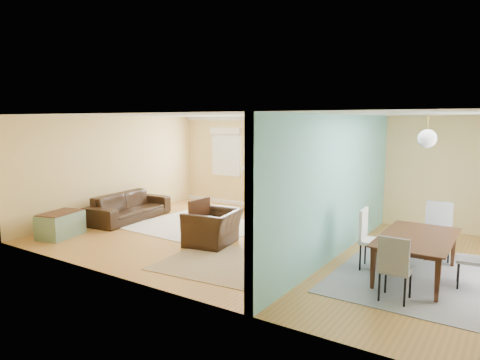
% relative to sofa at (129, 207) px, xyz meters
% --- Properties ---
extents(floor, '(9.00, 9.00, 0.00)m').
position_rel_sofa_xyz_m(floor, '(3.87, 0.12, -0.33)').
color(floor, '#A37132').
rests_on(floor, ground).
extents(wall_back, '(9.00, 0.02, 2.60)m').
position_rel_sofa_xyz_m(wall_back, '(3.87, 3.12, 0.97)').
color(wall_back, '#DBBC68').
rests_on(wall_back, ground).
extents(wall_front, '(9.00, 0.02, 2.60)m').
position_rel_sofa_xyz_m(wall_front, '(3.87, -2.88, 0.97)').
color(wall_front, '#DBBC68').
rests_on(wall_front, ground).
extents(wall_left, '(0.02, 6.00, 2.60)m').
position_rel_sofa_xyz_m(wall_left, '(-0.63, 0.12, 0.97)').
color(wall_left, '#DBBC68').
rests_on(wall_left, ground).
extents(ceiling, '(9.00, 6.00, 0.02)m').
position_rel_sofa_xyz_m(ceiling, '(3.87, 0.12, 2.27)').
color(ceiling, white).
rests_on(ceiling, wall_back).
extents(partition, '(0.17, 6.00, 2.60)m').
position_rel_sofa_xyz_m(partition, '(5.38, 0.40, 1.02)').
color(partition, '#DBBC68').
rests_on(partition, ground).
extents(fireplace, '(1.70, 0.30, 1.17)m').
position_rel_sofa_xyz_m(fireplace, '(2.37, 3.00, 0.26)').
color(fireplace, white).
rests_on(fireplace, ground).
extents(wall_clock, '(0.70, 0.07, 0.70)m').
position_rel_sofa_xyz_m(wall_clock, '(2.37, 3.08, 1.52)').
color(wall_clock, '#3F2212').
rests_on(wall_clock, wall_back).
extents(window_left, '(1.05, 0.13, 1.42)m').
position_rel_sofa_xyz_m(window_left, '(0.82, 3.07, 1.32)').
color(window_left, white).
rests_on(window_left, wall_back).
extents(window_right, '(1.05, 0.13, 1.42)m').
position_rel_sofa_xyz_m(window_right, '(3.92, 3.07, 1.32)').
color(window_right, white).
rests_on(window_right, wall_back).
extents(pendant, '(0.30, 0.30, 0.55)m').
position_rel_sofa_xyz_m(pendant, '(6.87, 0.12, 1.87)').
color(pendant, gold).
rests_on(pendant, ceiling).
extents(rug_cream, '(2.95, 2.60, 0.02)m').
position_rel_sofa_xyz_m(rug_cream, '(1.84, 0.38, -0.33)').
color(rug_cream, silver).
rests_on(rug_cream, floor).
extents(rug_jute, '(2.46, 2.09, 0.01)m').
position_rel_sofa_xyz_m(rug_jute, '(4.02, -1.39, -0.33)').
color(rug_jute, '#9B8366').
rests_on(rug_jute, floor).
extents(rug_grey, '(2.43, 3.04, 0.01)m').
position_rel_sofa_xyz_m(rug_grey, '(6.91, -0.25, -0.33)').
color(rug_grey, gray).
rests_on(rug_grey, floor).
extents(sofa, '(1.15, 2.37, 0.67)m').
position_rel_sofa_xyz_m(sofa, '(0.00, 0.00, 0.00)').
color(sofa, black).
rests_on(sofa, floor).
extents(eames_chair, '(1.11, 1.22, 0.70)m').
position_rel_sofa_xyz_m(eames_chair, '(3.08, -0.57, 0.01)').
color(eames_chair, black).
rests_on(eames_chair, floor).
extents(green_chair, '(0.92, 0.93, 0.65)m').
position_rel_sofa_xyz_m(green_chair, '(4.31, 2.35, -0.01)').
color(green_chair, '#00693A').
rests_on(green_chair, floor).
extents(trunk, '(0.79, 1.05, 0.54)m').
position_rel_sofa_xyz_m(trunk, '(-0.01, -1.92, -0.07)').
color(trunk, gray).
rests_on(trunk, floor).
extents(credenza, '(0.53, 1.56, 0.80)m').
position_rel_sofa_xyz_m(credenza, '(4.99, 1.59, 0.07)').
color(credenza, '#946846').
rests_on(credenza, floor).
extents(tv, '(0.21, 1.10, 0.63)m').
position_rel_sofa_xyz_m(tv, '(4.97, 1.59, 0.78)').
color(tv, black).
rests_on(tv, credenza).
extents(garden_stool, '(0.35, 0.35, 0.52)m').
position_rel_sofa_xyz_m(garden_stool, '(5.02, 0.55, -0.08)').
color(garden_stool, white).
rests_on(garden_stool, floor).
extents(potted_plant, '(0.50, 0.52, 0.44)m').
position_rel_sofa_xyz_m(potted_plant, '(5.02, 0.55, 0.40)').
color(potted_plant, '#337F33').
rests_on(potted_plant, garden_stool).
extents(dining_table, '(1.09, 1.93, 0.67)m').
position_rel_sofa_xyz_m(dining_table, '(6.91, -0.25, 0.00)').
color(dining_table, '#3F2212').
rests_on(dining_table, floor).
extents(dining_chair_n, '(0.52, 0.52, 1.03)m').
position_rel_sofa_xyz_m(dining_chair_n, '(7.01, 0.90, 0.27)').
color(dining_chair_n, gray).
rests_on(dining_chair_n, floor).
extents(dining_chair_s, '(0.42, 0.42, 0.94)m').
position_rel_sofa_xyz_m(dining_chair_s, '(6.82, -1.35, 0.22)').
color(dining_chair_s, gray).
rests_on(dining_chair_s, floor).
extents(dining_chair_w, '(0.48, 0.48, 1.02)m').
position_rel_sofa_xyz_m(dining_chair_w, '(6.22, -0.27, 0.27)').
color(dining_chair_w, white).
rests_on(dining_chair_w, floor).
extents(dining_chair_e, '(0.45, 0.45, 0.92)m').
position_rel_sofa_xyz_m(dining_chair_e, '(7.65, -0.27, 0.20)').
color(dining_chair_e, gray).
rests_on(dining_chair_e, floor).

